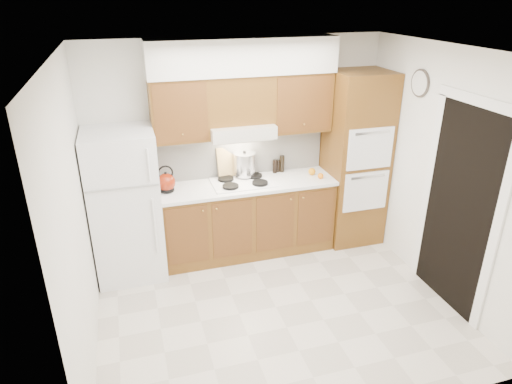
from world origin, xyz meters
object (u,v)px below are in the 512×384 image
kettle (166,182)px  stock_pot (245,164)px  fridge (125,205)px  oven_cabinet (355,159)px

kettle → stock_pot: size_ratio=0.77×
fridge → stock_pot: size_ratio=6.25×
kettle → fridge: bearing=-172.8°
fridge → oven_cabinet: (2.85, 0.03, 0.24)m
kettle → oven_cabinet: bearing=-1.9°
fridge → stock_pot: fridge is taller
kettle → stock_pot: 0.99m
oven_cabinet → kettle: size_ratio=10.43×
fridge → kettle: bearing=8.3°
oven_cabinet → stock_pot: (-1.39, 0.21, 0.01)m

